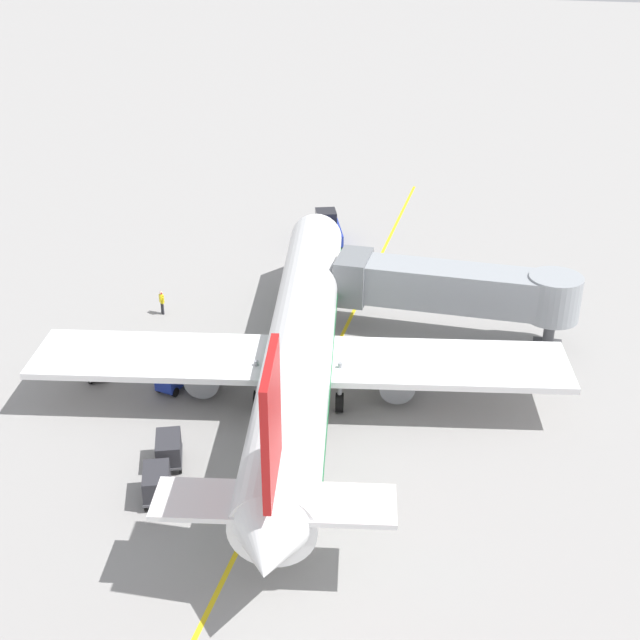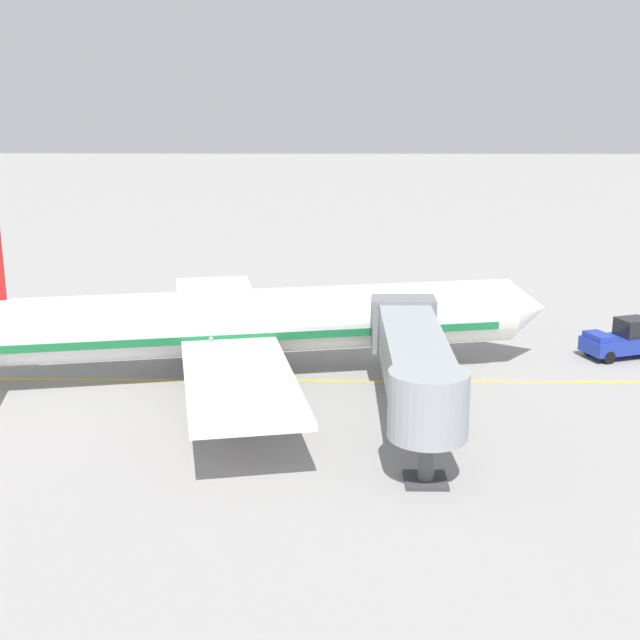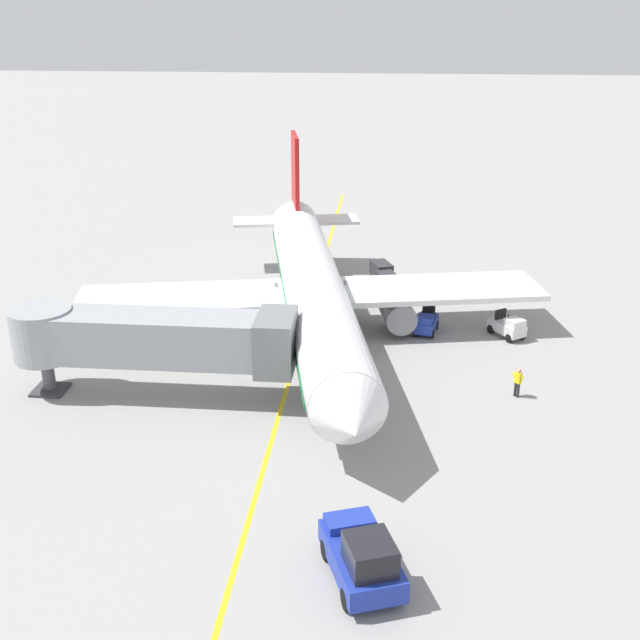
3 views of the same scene
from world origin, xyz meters
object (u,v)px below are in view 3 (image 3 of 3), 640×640
object	(u,v)px
baggage_tug_lead	(426,323)
baggage_cart_second_in_train	(381,271)
parked_airliner	(313,289)
ground_crew_wing_walker	(518,381)
jet_bridge	(153,338)
baggage_tug_trailing	(508,326)
baggage_cart_front	(388,282)
pushback_tractor	(363,557)

from	to	relation	value
baggage_tug_lead	baggage_cart_second_in_train	size ratio (longest dim) A/B	0.92
baggage_cart_second_in_train	parked_airliner	bearing A→B (deg)	69.00
ground_crew_wing_walker	parked_airliner	bearing A→B (deg)	-32.40
jet_bridge	baggage_tug_trailing	xyz separation A→B (m)	(-20.25, -10.19, -2.74)
baggage_cart_front	ground_crew_wing_walker	distance (m)	17.37
ground_crew_wing_walker	baggage_tug_trailing	bearing A→B (deg)	-93.74
baggage_cart_second_in_train	ground_crew_wing_walker	size ratio (longest dim) A/B	1.74
ground_crew_wing_walker	baggage_cart_front	bearing A→B (deg)	-65.24
jet_bridge	parked_airliner	bearing A→B (deg)	-129.71
baggage_tug_trailing	ground_crew_wing_walker	xyz separation A→B (m)	(0.55, 8.50, 0.24)
parked_airliner	baggage_cart_second_in_train	distance (m)	11.85
baggage_tug_lead	ground_crew_wing_walker	world-z (taller)	ground_crew_wing_walker
pushback_tractor	baggage_tug_lead	bearing A→B (deg)	-97.34
jet_bridge	baggage_tug_trailing	distance (m)	22.84
baggage_cart_second_in_train	baggage_cart_front	bearing A→B (deg)	101.22
baggage_cart_front	pushback_tractor	bearing A→B (deg)	89.02
baggage_tug_lead	baggage_tug_trailing	world-z (taller)	same
jet_bridge	baggage_cart_front	bearing A→B (deg)	-125.41
pushback_tractor	baggage_tug_lead	distance (m)	24.58
jet_bridge	baggage_tug_trailing	world-z (taller)	jet_bridge
baggage_tug_trailing	ground_crew_wing_walker	distance (m)	8.52
baggage_tug_lead	parked_airliner	bearing A→B (deg)	8.11
parked_airliner	baggage_cart_front	size ratio (longest dim) A/B	12.61
baggage_tug_lead	ground_crew_wing_walker	bearing A→B (deg)	118.41
jet_bridge	ground_crew_wing_walker	distance (m)	19.93
jet_bridge	baggage_cart_front	xyz separation A→B (m)	(-12.42, -17.47, -2.51)
jet_bridge	pushback_tractor	size ratio (longest dim) A/B	3.17
baggage_tug_trailing	ground_crew_wing_walker	size ratio (longest dim) A/B	1.62
parked_airliner	ground_crew_wing_walker	xyz separation A→B (m)	(-11.98, 7.60, -2.23)
parked_airliner	baggage_tug_lead	xyz separation A→B (m)	(-7.30, -1.04, -2.47)
parked_airliner	baggage_cart_front	world-z (taller)	parked_airliner
jet_bridge	ground_crew_wing_walker	bearing A→B (deg)	-175.07
baggage_tug_trailing	baggage_cart_second_in_train	bearing A→B (deg)	-50.00
parked_airliner	baggage_tug_trailing	bearing A→B (deg)	-175.92
parked_airliner	baggage_tug_lead	world-z (taller)	parked_airliner
baggage_cart_front	ground_crew_wing_walker	world-z (taller)	ground_crew_wing_walker
jet_bridge	baggage_tug_trailing	bearing A→B (deg)	-153.28
baggage_cart_second_in_train	ground_crew_wing_walker	bearing A→B (deg)	112.93
baggage_tug_trailing	baggage_cart_front	world-z (taller)	baggage_tug_trailing
baggage_tug_trailing	baggage_cart_second_in_train	world-z (taller)	baggage_tug_trailing
baggage_tug_lead	baggage_cart_second_in_train	bearing A→B (deg)	-72.30
baggage_cart_second_in_train	ground_crew_wing_walker	xyz separation A→B (m)	(-7.81, 18.46, 0.00)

